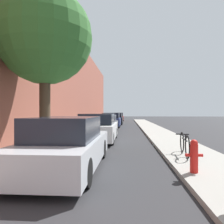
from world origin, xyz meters
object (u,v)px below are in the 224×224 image
at_px(parked_car_white, 98,128).
at_px(fire_hydrant, 194,156).
at_px(parked_car_red, 118,117).
at_px(bicycle, 184,144).
at_px(street_tree_near, 45,38).
at_px(parked_car_navy, 111,120).
at_px(parked_car_grey, 106,124).
at_px(parked_car_silver, 67,145).
at_px(parked_car_black, 115,119).
at_px(parked_car_champagne, 116,118).

bearing_deg(parked_car_white, fire_hydrant, -63.21).
xyz_separation_m(parked_car_red, bicycle, (3.40, -29.38, -0.18)).
bearing_deg(street_tree_near, parked_car_navy, 84.03).
height_order(parked_car_white, street_tree_near, street_tree_near).
bearing_deg(parked_car_grey, parked_car_silver, -89.85).
bearing_deg(parked_car_navy, parked_car_black, 88.64).
height_order(parked_car_silver, parked_car_white, parked_car_white).
height_order(parked_car_navy, bicycle, parked_car_navy).
bearing_deg(parked_car_black, parked_car_red, 90.10).
bearing_deg(parked_car_white, parked_car_champagne, 90.47).
relative_size(parked_car_grey, parked_car_red, 0.93).
bearing_deg(parked_car_black, parked_car_grey, -90.62).
xyz_separation_m(parked_car_grey, fire_hydrant, (3.19, -11.14, -0.12)).
distance_m(parked_car_silver, parked_car_champagne, 26.09).
bearing_deg(parked_car_navy, parked_car_red, 89.61).
relative_size(parked_car_red, street_tree_near, 0.71).
bearing_deg(bicycle, street_tree_near, 177.41).
relative_size(parked_car_navy, fire_hydrant, 5.26).
xyz_separation_m(parked_car_black, bicycle, (3.39, -19.49, -0.18)).
bearing_deg(fire_hydrant, parked_car_navy, 100.95).
height_order(parked_car_silver, parked_car_red, parked_car_red).
relative_size(parked_car_silver, parked_car_grey, 1.14).
distance_m(parked_car_grey, parked_car_navy, 5.37).
xyz_separation_m(parked_car_white, parked_car_grey, (-0.10, 5.02, -0.05)).
relative_size(parked_car_silver, parked_car_red, 1.06).
bearing_deg(parked_car_black, parked_car_silver, -90.23).
distance_m(parked_car_navy, parked_car_black, 5.01).
relative_size(parked_car_silver, parked_car_white, 1.04).
bearing_deg(parked_car_red, parked_car_silver, -90.12).
bearing_deg(bicycle, parked_car_red, 102.00).
xyz_separation_m(parked_car_grey, street_tree_near, (-1.45, -8.42, 3.69)).
relative_size(parked_car_navy, parked_car_champagne, 1.01).
height_order(street_tree_near, fire_hydrant, street_tree_near).
distance_m(parked_car_black, street_tree_near, 19.22).
height_order(parked_car_navy, fire_hydrant, parked_car_navy).
xyz_separation_m(parked_car_white, parked_car_black, (0.02, 15.40, -0.01)).
bearing_deg(bicycle, parked_car_white, 135.10).
distance_m(street_tree_near, bicycle, 6.30).
bearing_deg(parked_car_black, fire_hydrant, -81.86).
distance_m(parked_car_champagne, bicycle, 24.85).
height_order(fire_hydrant, bicycle, fire_hydrant).
bearing_deg(parked_car_navy, bicycle, -76.40).
xyz_separation_m(parked_car_black, fire_hydrant, (3.08, -21.52, -0.15)).
relative_size(parked_car_black, bicycle, 2.65).
relative_size(parked_car_red, bicycle, 2.46).
height_order(parked_car_red, fire_hydrant, parked_car_red).
relative_size(parked_car_grey, parked_car_navy, 0.98).
bearing_deg(parked_car_silver, parked_car_white, 89.29).
bearing_deg(parked_car_white, parked_car_grey, 91.10).
distance_m(parked_car_champagne, fire_hydrant, 26.82).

